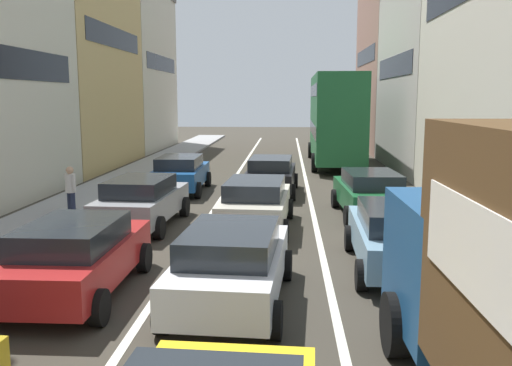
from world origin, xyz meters
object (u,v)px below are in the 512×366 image
object	(u,v)px
wagon_left_lane_second	(76,256)
sedan_left_lane_fourth	(180,173)
sedan_centre_lane_second	(232,263)
pedestrian_near_kerb	(71,188)
coupe_centre_lane_fourth	(271,174)
wagon_right_lane_far	(370,192)
hatchback_centre_lane_third	(256,203)
sedan_left_lane_third	(142,200)
sedan_right_lane_behind_truck	(397,235)
bus_mid_queue_primary	(335,115)

from	to	relation	value
wagon_left_lane_second	sedan_left_lane_fourth	bearing A→B (deg)	1.34
sedan_centre_lane_second	pedestrian_near_kerb	distance (m)	9.31
coupe_centre_lane_fourth	wagon_right_lane_far	bearing A→B (deg)	-137.98
sedan_centre_lane_second	hatchback_centre_lane_third	xyz separation A→B (m)	(0.10, 5.92, 0.00)
sedan_left_lane_third	wagon_right_lane_far	distance (m)	7.23
hatchback_centre_lane_third	sedan_left_lane_third	xyz separation A→B (m)	(-3.41, 0.15, 0.00)
wagon_left_lane_second	coupe_centre_lane_fourth	world-z (taller)	same
sedan_left_lane_third	sedan_left_lane_fourth	xyz separation A→B (m)	(-0.03, 6.05, 0.00)
coupe_centre_lane_fourth	wagon_right_lane_far	world-z (taller)	same
coupe_centre_lane_fourth	sedan_right_lane_behind_truck	xyz separation A→B (m)	(3.11, -9.63, 0.00)
wagon_left_lane_second	wagon_right_lane_far	bearing A→B (deg)	-41.91
sedan_right_lane_behind_truck	bus_mid_queue_primary	xyz separation A→B (m)	(0.24, 19.38, 2.03)
coupe_centre_lane_fourth	sedan_right_lane_behind_truck	distance (m)	10.11
wagon_left_lane_second	sedan_left_lane_fourth	world-z (taller)	same
coupe_centre_lane_fourth	bus_mid_queue_primary	distance (m)	10.51
hatchback_centre_lane_third	sedan_right_lane_behind_truck	world-z (taller)	same
coupe_centre_lane_fourth	bus_mid_queue_primary	size ratio (longest dim) A/B	0.42
coupe_centre_lane_fourth	pedestrian_near_kerb	xyz separation A→B (m)	(-6.29, -4.72, 0.15)
wagon_left_lane_second	wagon_right_lane_far	distance (m)	10.12
bus_mid_queue_primary	pedestrian_near_kerb	bearing A→B (deg)	147.05
wagon_right_lane_far	sedan_right_lane_behind_truck	bearing A→B (deg)	174.83
sedan_left_lane_third	sedan_left_lane_fourth	world-z (taller)	same
wagon_left_lane_second	pedestrian_near_kerb	world-z (taller)	pedestrian_near_kerb
sedan_right_lane_behind_truck	wagon_left_lane_second	bearing A→B (deg)	108.33
wagon_left_lane_second	wagon_right_lane_far	world-z (taller)	same
sedan_left_lane_third	bus_mid_queue_primary	distance (m)	17.21
sedan_left_lane_fourth	pedestrian_near_kerb	xyz separation A→B (m)	(-2.59, -4.94, 0.15)
hatchback_centre_lane_third	sedan_right_lane_behind_truck	bearing A→B (deg)	-134.39
wagon_right_lane_far	hatchback_centre_lane_third	bearing A→B (deg)	115.36
wagon_left_lane_second	sedan_right_lane_behind_truck	bearing A→B (deg)	-73.32
sedan_left_lane_third	sedan_left_lane_fourth	bearing A→B (deg)	3.23
wagon_left_lane_second	hatchback_centre_lane_third	xyz separation A→B (m)	(3.17, 5.60, 0.00)
bus_mid_queue_primary	wagon_left_lane_second	bearing A→B (deg)	163.09
wagon_left_lane_second	pedestrian_near_kerb	bearing A→B (deg)	22.64
hatchback_centre_lane_third	sedan_left_lane_third	bearing A→B (deg)	90.28
sedan_centre_lane_second	wagon_right_lane_far	world-z (taller)	same
hatchback_centre_lane_third	coupe_centre_lane_fourth	xyz separation A→B (m)	(0.27, 5.98, 0.00)
wagon_left_lane_second	pedestrian_near_kerb	distance (m)	7.44
sedan_left_lane_third	sedan_right_lane_behind_truck	distance (m)	7.77
sedan_right_lane_behind_truck	bus_mid_queue_primary	distance (m)	19.49
wagon_left_lane_second	sedan_left_lane_third	size ratio (longest dim) A/B	0.98
sedan_right_lane_behind_truck	wagon_right_lane_far	bearing A→B (deg)	-0.64
sedan_centre_lane_second	coupe_centre_lane_fourth	world-z (taller)	same
hatchback_centre_lane_third	pedestrian_near_kerb	bearing A→B (deg)	81.00
pedestrian_near_kerb	coupe_centre_lane_fourth	bearing A→B (deg)	-15.82
wagon_left_lane_second	bus_mid_queue_primary	world-z (taller)	bus_mid_queue_primary
hatchback_centre_lane_third	sedan_left_lane_third	distance (m)	3.41
coupe_centre_lane_fourth	sedan_left_lane_fourth	distance (m)	3.71
pedestrian_near_kerb	hatchback_centre_lane_third	bearing A→B (deg)	-64.51
pedestrian_near_kerb	sedan_right_lane_behind_truck	bearing A→B (deg)	-80.25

